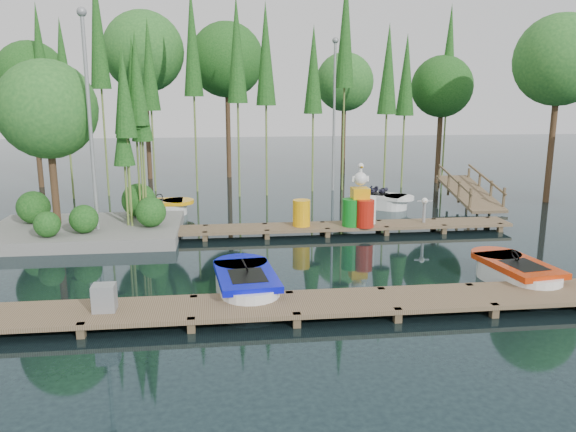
{
  "coord_description": "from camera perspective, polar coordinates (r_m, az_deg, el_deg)",
  "views": [
    {
      "loc": [
        -1.48,
        -15.86,
        4.76
      ],
      "look_at": [
        0.5,
        0.5,
        1.1
      ],
      "focal_mm": 35.0,
      "sensor_mm": 36.0,
      "label": 1
    }
  ],
  "objects": [
    {
      "name": "boat_blue",
      "position": [
        13.38,
        -4.3,
        -7.04
      ],
      "size": [
        1.6,
        3.06,
        0.99
      ],
      "rotation": [
        0.0,
        0.0,
        0.1
      ],
      "color": "white",
      "rests_on": "ground"
    },
    {
      "name": "lamp_island",
      "position": [
        18.8,
        -19.57,
        10.29
      ],
      "size": [
        0.3,
        0.3,
        7.25
      ],
      "color": "gray",
      "rests_on": "ground"
    },
    {
      "name": "near_dock",
      "position": [
        12.31,
        0.49,
        -9.04
      ],
      "size": [
        18.0,
        1.5,
        0.5
      ],
      "color": "brown",
      "rests_on": "ground"
    },
    {
      "name": "lamp_rear",
      "position": [
        27.42,
        4.73,
        11.44
      ],
      "size": [
        0.3,
        0.3,
        7.25
      ],
      "color": "gray",
      "rests_on": "ground"
    },
    {
      "name": "drum_cluster",
      "position": [
        19.18,
        7.42,
        0.89
      ],
      "size": [
        1.23,
        1.13,
        2.13
      ],
      "color": "#0D7D1D",
      "rests_on": "far_dock"
    },
    {
      "name": "boat_red",
      "position": [
        15.3,
        22.15,
        -5.48
      ],
      "size": [
        1.65,
        2.97,
        0.95
      ],
      "rotation": [
        0.0,
        0.0,
        0.14
      ],
      "color": "white",
      "rests_on": "ground"
    },
    {
      "name": "yellow_barrel",
      "position": [
        18.98,
        1.38,
        0.31
      ],
      "size": [
        0.6,
        0.6,
        0.89
      ],
      "primitive_type": "cylinder",
      "color": "#F8A90D",
      "rests_on": "far_dock"
    },
    {
      "name": "tree_screen",
      "position": [
        26.49,
        -8.39,
        15.33
      ],
      "size": [
        34.42,
        18.53,
        10.31
      ],
      "color": "#49321F",
      "rests_on": "ground"
    },
    {
      "name": "ramp",
      "position": [
        25.04,
        17.96,
        2.32
      ],
      "size": [
        1.5,
        3.94,
        1.49
      ],
      "color": "brown",
      "rests_on": "ground"
    },
    {
      "name": "utility_cabinet",
      "position": [
        12.35,
        -18.16,
        -7.89
      ],
      "size": [
        0.46,
        0.39,
        0.57
      ],
      "primitive_type": "cube",
      "color": "gray",
      "rests_on": "near_dock"
    },
    {
      "name": "ground_plane",
      "position": [
        16.62,
        -1.51,
        -4.12
      ],
      "size": [
        90.0,
        90.0,
        0.0
      ],
      "primitive_type": "plane",
      "color": "#1B2E33"
    },
    {
      "name": "far_dock",
      "position": [
        19.07,
        0.77,
        -1.22
      ],
      "size": [
        15.0,
        1.2,
        0.5
      ],
      "color": "brown",
      "rests_on": "ground"
    },
    {
      "name": "seagull_post",
      "position": [
        20.02,
        13.7,
        1.01
      ],
      "size": [
        0.55,
        0.29,
        0.87
      ],
      "color": "gray",
      "rests_on": "far_dock"
    },
    {
      "name": "island",
      "position": [
        19.81,
        -21.13,
        7.13
      ],
      "size": [
        6.2,
        4.2,
        6.75
      ],
      "color": "gray",
      "rests_on": "ground"
    },
    {
      "name": "boat_white_far",
      "position": [
        23.84,
        9.32,
        1.54
      ],
      "size": [
        2.88,
        2.63,
        1.28
      ],
      "rotation": [
        0.0,
        0.0,
        0.03
      ],
      "color": "white",
      "rests_on": "ground"
    },
    {
      "name": "boat_yellow_far",
      "position": [
        22.75,
        -13.15,
        0.85
      ],
      "size": [
        2.72,
        1.28,
        1.35
      ],
      "rotation": [
        0.0,
        0.0,
        -0.33
      ],
      "color": "white",
      "rests_on": "ground"
    }
  ]
}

